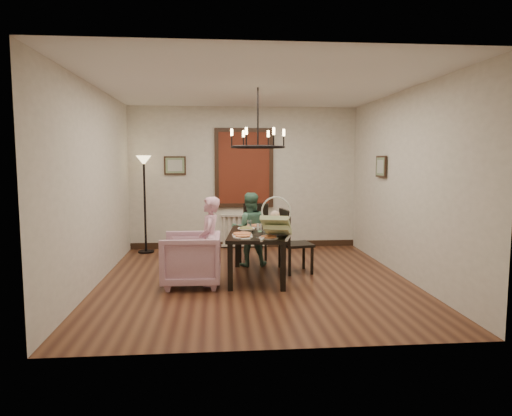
{
  "coord_description": "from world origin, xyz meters",
  "views": [
    {
      "loc": [
        -0.56,
        -6.57,
        1.78
      ],
      "look_at": [
        0.03,
        0.15,
        1.05
      ],
      "focal_mm": 32.0,
      "sensor_mm": 36.0,
      "label": 1
    }
  ],
  "objects": [
    {
      "name": "picture_right",
      "position": [
        2.21,
        0.9,
        1.65
      ],
      "size": [
        0.03,
        0.42,
        0.36
      ],
      "primitive_type": "cube",
      "rotation": [
        0.0,
        0.0,
        1.57
      ],
      "color": "black",
      "rests_on": "room_shell"
    },
    {
      "name": "seated_man",
      "position": [
        -0.01,
        0.91,
        0.51
      ],
      "size": [
        0.5,
        0.39,
        1.02
      ],
      "primitive_type": "imported",
      "rotation": [
        0.0,
        0.0,
        3.14
      ],
      "color": "#47775D",
      "rests_on": "room_shell"
    },
    {
      "name": "elderly_woman",
      "position": [
        -0.65,
        -0.22,
        0.52
      ],
      "size": [
        0.28,
        0.4,
        1.04
      ],
      "primitive_type": "imported",
      "rotation": [
        0.0,
        0.0,
        -1.65
      ],
      "color": "#EAA5BC",
      "rests_on": "room_shell"
    },
    {
      "name": "drinking_glass",
      "position": [
        0.14,
        0.03,
        0.77
      ],
      "size": [
        0.07,
        0.07,
        0.15
      ],
      "primitive_type": "cylinder",
      "color": "silver",
      "rests_on": "dining_table"
    },
    {
      "name": "armchair",
      "position": [
        -0.92,
        -0.21,
        0.37
      ],
      "size": [
        0.84,
        0.82,
        0.74
      ],
      "primitive_type": "imported",
      "rotation": [
        0.0,
        0.0,
        -1.6
      ],
      "color": "#DEAAC3",
      "rests_on": "room_shell"
    },
    {
      "name": "chair_right",
      "position": [
        0.7,
        0.38,
        0.51
      ],
      "size": [
        0.51,
        0.51,
        1.01
      ],
      "primitive_type": null,
      "rotation": [
        0.0,
        0.0,
        1.74
      ],
      "color": "black",
      "rests_on": "room_shell"
    },
    {
      "name": "dining_table",
      "position": [
        0.06,
        0.1,
        0.61
      ],
      "size": [
        1.0,
        1.57,
        0.69
      ],
      "rotation": [
        0.0,
        0.0,
        -0.12
      ],
      "color": "black",
      "rests_on": "room_shell"
    },
    {
      "name": "chandelier",
      "position": [
        0.06,
        0.1,
        1.95
      ],
      "size": [
        0.8,
        0.8,
        0.04
      ],
      "primitive_type": "torus",
      "color": "black",
      "rests_on": "room_shell"
    },
    {
      "name": "radiator",
      "position": [
        0.0,
        2.48,
        0.35
      ],
      "size": [
        0.92,
        0.12,
        0.62
      ],
      "primitive_type": null,
      "color": "silver",
      "rests_on": "room_shell"
    },
    {
      "name": "chair_far",
      "position": [
        0.07,
        1.13,
        0.51
      ],
      "size": [
        0.56,
        0.56,
        1.01
      ],
      "primitive_type": null,
      "rotation": [
        0.0,
        0.0,
        -0.32
      ],
      "color": "black",
      "rests_on": "room_shell"
    },
    {
      "name": "picture_back",
      "position": [
        -1.35,
        2.47,
        1.65
      ],
      "size": [
        0.42,
        0.03,
        0.36
      ],
      "primitive_type": "cube",
      "color": "black",
      "rests_on": "room_shell"
    },
    {
      "name": "baby_bouncer",
      "position": [
        0.26,
        -0.45,
        0.89
      ],
      "size": [
        0.58,
        0.7,
        0.4
      ],
      "primitive_type": null,
      "rotation": [
        0.0,
        0.0,
        -0.27
      ],
      "color": "beige",
      "rests_on": "dining_table"
    },
    {
      "name": "floor_lamp",
      "position": [
        -1.9,
        2.15,
        0.9
      ],
      "size": [
        0.3,
        0.3,
        1.8
      ],
      "primitive_type": null,
      "color": "black",
      "rests_on": "room_shell"
    },
    {
      "name": "window_blinds",
      "position": [
        0.0,
        2.46,
        1.6
      ],
      "size": [
        1.0,
        0.03,
        1.4
      ],
      "primitive_type": "cube",
      "color": "maroon",
      "rests_on": "room_shell"
    },
    {
      "name": "room_shell",
      "position": [
        0.0,
        0.37,
        1.4
      ],
      "size": [
        4.51,
        5.0,
        2.81
      ],
      "color": "brown",
      "rests_on": "ground"
    },
    {
      "name": "salad_bowl",
      "position": [
        -0.12,
        0.11,
        0.73
      ],
      "size": [
        0.31,
        0.31,
        0.08
      ],
      "primitive_type": "imported",
      "color": "white",
      "rests_on": "dining_table"
    },
    {
      "name": "pizza_platter",
      "position": [
        -0.19,
        -0.2,
        0.71
      ],
      "size": [
        0.29,
        0.29,
        0.04
      ],
      "primitive_type": "cylinder",
      "color": "tan",
      "rests_on": "dining_table"
    }
  ]
}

